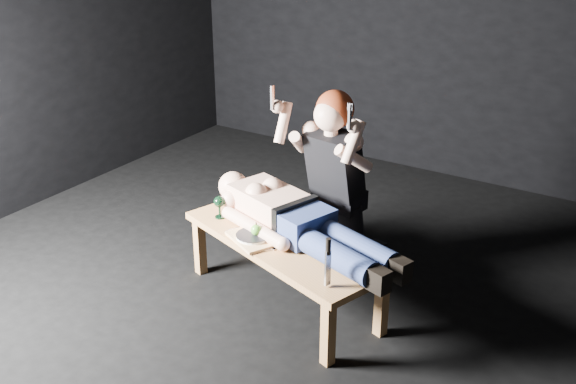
{
  "coord_description": "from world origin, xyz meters",
  "views": [
    {
      "loc": [
        2.05,
        -3.18,
        2.41
      ],
      "look_at": [
        0.08,
        -0.06,
        0.75
      ],
      "focal_mm": 41.77,
      "sensor_mm": 36.0,
      "label": 1
    }
  ],
  "objects_px": {
    "serving_tray": "(253,238)",
    "carving_knife": "(328,263)",
    "table": "(284,270)",
    "kneeling_woman": "(342,182)",
    "goblet": "(219,207)",
    "lying_man": "(300,218)"
  },
  "relations": [
    {
      "from": "lying_man",
      "to": "kneeling_woman",
      "type": "distance_m",
      "value": 0.46
    },
    {
      "from": "table",
      "to": "lying_man",
      "type": "height_order",
      "value": "lying_man"
    },
    {
      "from": "lying_man",
      "to": "kneeling_woman",
      "type": "xyz_separation_m",
      "value": [
        0.05,
        0.45,
        0.09
      ]
    },
    {
      "from": "carving_knife",
      "to": "kneeling_woman",
      "type": "bearing_deg",
      "value": 131.51
    },
    {
      "from": "table",
      "to": "carving_knife",
      "type": "xyz_separation_m",
      "value": [
        0.49,
        -0.33,
        0.37
      ]
    },
    {
      "from": "table",
      "to": "serving_tray",
      "type": "xyz_separation_m",
      "value": [
        -0.15,
        -0.11,
        0.23
      ]
    },
    {
      "from": "serving_tray",
      "to": "carving_knife",
      "type": "relative_size",
      "value": 1.08
    },
    {
      "from": "kneeling_woman",
      "to": "carving_knife",
      "type": "distance_m",
      "value": 0.94
    },
    {
      "from": "serving_tray",
      "to": "goblet",
      "type": "relative_size",
      "value": 2.1
    },
    {
      "from": "lying_man",
      "to": "goblet",
      "type": "distance_m",
      "value": 0.59
    },
    {
      "from": "table",
      "to": "serving_tray",
      "type": "bearing_deg",
      "value": -126.81
    },
    {
      "from": "goblet",
      "to": "serving_tray",
      "type": "bearing_deg",
      "value": -20.48
    },
    {
      "from": "lying_man",
      "to": "carving_knife",
      "type": "distance_m",
      "value": 0.59
    },
    {
      "from": "goblet",
      "to": "lying_man",
      "type": "bearing_deg",
      "value": 5.04
    },
    {
      "from": "serving_tray",
      "to": "carving_knife",
      "type": "xyz_separation_m",
      "value": [
        0.65,
        -0.22,
        0.14
      ]
    },
    {
      "from": "kneeling_woman",
      "to": "serving_tray",
      "type": "bearing_deg",
      "value": -104.26
    },
    {
      "from": "lying_man",
      "to": "carving_knife",
      "type": "bearing_deg",
      "value": -26.46
    },
    {
      "from": "kneeling_woman",
      "to": "goblet",
      "type": "xyz_separation_m",
      "value": [
        -0.63,
        -0.5,
        -0.15
      ]
    },
    {
      "from": "goblet",
      "to": "carving_knife",
      "type": "relative_size",
      "value": 0.52
    },
    {
      "from": "kneeling_woman",
      "to": "goblet",
      "type": "height_order",
      "value": "kneeling_woman"
    },
    {
      "from": "table",
      "to": "serving_tray",
      "type": "distance_m",
      "value": 0.3
    },
    {
      "from": "kneeling_woman",
      "to": "serving_tray",
      "type": "distance_m",
      "value": 0.72
    }
  ]
}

